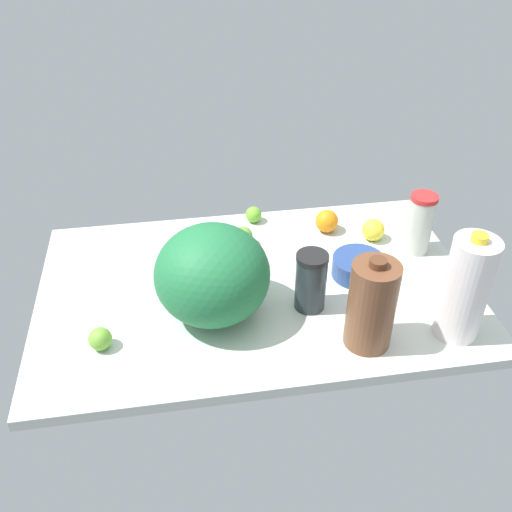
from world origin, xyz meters
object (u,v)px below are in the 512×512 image
Objects in this scene: watermelon at (212,275)px; lemon_beside_bowl at (373,230)px; milk_jug at (466,289)px; lime_loose at (100,339)px; shaker_bottle at (311,281)px; lime_far_back at (243,236)px; lime_near_front at (254,215)px; mixing_bowl at (359,267)px; orange_by_jug at (327,221)px; chocolate_milk_jug at (372,305)px; tumbler_cup at (420,223)px.

lemon_beside_bowl is (52.13, 26.51, -9.17)cm from watermelon.
milk_jug is 88.93cm from lime_loose.
shaker_bottle is 54.61cm from lime_loose.
lime_far_back is 1.07× the size of lime_loose.
shaker_bottle is (25.30, -1.27, -4.28)cm from watermelon.
shaker_bottle is at bearing 7.52° from lime_loose.
watermelon reaches higher than lime_near_front.
mixing_bowl is at bearing 12.58° from watermelon.
mixing_bowl is at bearing 123.28° from milk_jug.
milk_jug is 73.64cm from lime_near_front.
orange_by_jug is (-2.95, 24.05, 0.72)cm from mixing_bowl.
lime_loose is (-64.73, 8.15, -8.87)cm from chocolate_milk_jug.
shaker_bottle is 2.91× the size of lime_loose.
lime_far_back is (-24.31, 46.46, -8.67)cm from chocolate_milk_jug.
milk_jug reaches higher than lemon_beside_bowl.
orange_by_jug is at bearing 111.84° from milk_jug.
chocolate_milk_jug is 4.09× the size of lime_far_back.
shaker_bottle is at bearing -2.87° from watermelon.
chocolate_milk_jug reaches higher than lime_far_back.
lime_loose is at bearing -156.62° from lemon_beside_bowl.
milk_jug is (59.27, -16.77, 1.32)cm from watermelon.
tumbler_cup is 52.76cm from lime_far_back.
watermelon is at bearing 177.13° from shaker_bottle.
lime_loose is (-80.69, -34.89, -0.61)cm from lemon_beside_bowl.
lime_near_front is at bearing 125.38° from milk_jug.
lemon_beside_bowl is 14.72cm from orange_by_jug.
watermelon is at bearing -153.05° from lemon_beside_bowl.
mixing_bowl is 2.04× the size of orange_by_jug.
tumbler_cup reaches higher than lime_near_front.
tumbler_cup is (3.81, 35.80, -4.47)cm from milk_jug.
lime_near_front is at bearing 48.10° from lime_loose.
lime_far_back is at bearing -112.69° from lime_near_front.
tumbler_cup reaches higher than orange_by_jug.
chocolate_milk_jug is 53.15cm from lime_far_back.
mixing_bowl is 2.42× the size of lime_far_back.
mixing_bowl is at bearing 77.12° from chocolate_milk_jug.
watermelon is 1.76× the size of shaker_bottle.
orange_by_jug is at bearing 68.25° from shaker_bottle.
tumbler_cup reaches higher than mixing_bowl.
lemon_beside_bowl is at bearing 59.61° from mixing_bowl.
chocolate_milk_jug is at bearing -110.35° from lemon_beside_bowl.
lime_far_back reaches higher than mixing_bowl.
shaker_bottle reaches higher than lime_near_front.
lemon_beside_bowl is at bearing 26.95° from watermelon.
lemon_beside_bowl is (40.27, -3.42, 0.41)cm from lime_far_back.
shaker_bottle is at bearing 125.44° from chocolate_milk_jug.
chocolate_milk_jug is at bearing -62.38° from lime_far_back.
watermelon is 44.22cm from mixing_bowl.
lime_loose is (-87.83, 8.39, -11.10)cm from milk_jug.
orange_by_jug is at bearing 148.94° from tumbler_cup.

